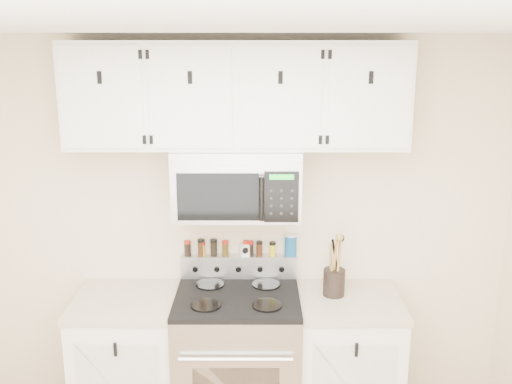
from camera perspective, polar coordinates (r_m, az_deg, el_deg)
back_wall at (r=3.73m, az=-1.75°, el=-4.02°), size 3.50×0.01×2.50m
ceiling at (r=1.80m, az=-3.91°, el=16.30°), size 3.50×3.50×0.01m
range at (r=3.77m, az=-1.82°, el=-16.66°), size 0.76×0.65×1.10m
base_cabinet_left at (r=3.88m, az=-12.47°, el=-16.44°), size 0.64×0.62×0.92m
base_cabinet_right at (r=3.84m, az=9.00°, el=-16.64°), size 0.64×0.62×0.92m
microwave at (r=3.45m, az=-1.90°, el=0.96°), size 0.76×0.44×0.42m
upper_cabinets at (r=3.39m, az=-1.96°, el=9.65°), size 2.00×0.35×0.62m
utensil_crock at (r=3.61m, az=7.81°, el=-8.73°), size 0.13×0.13×0.39m
kitchen_timer at (r=3.74m, az=-1.08°, el=-5.79°), size 0.08×0.08×0.08m
salt_canister at (r=3.73m, az=3.49°, el=-5.31°), size 0.08×0.08×0.15m
spice_jar_0 at (r=3.76m, az=-6.86°, el=-5.60°), size 0.04×0.04×0.10m
spice_jar_1 at (r=3.75m, az=-5.49°, el=-5.54°), size 0.05×0.05×0.11m
spice_jar_2 at (r=3.75m, az=-5.42°, el=-5.67°), size 0.04×0.04×0.09m
spice_jar_3 at (r=3.74m, az=-4.25°, el=-5.55°), size 0.05×0.05×0.11m
spice_jar_4 at (r=3.74m, az=-3.08°, el=-5.62°), size 0.04×0.04×0.10m
spice_jar_5 at (r=3.73m, az=-1.01°, el=-5.63°), size 0.04×0.04×0.10m
spice_jar_6 at (r=3.73m, az=-0.57°, el=-5.65°), size 0.04×0.04×0.10m
spice_jar_7 at (r=3.73m, az=0.33°, el=-5.66°), size 0.04×0.04×0.10m
spice_jar_8 at (r=3.73m, az=1.66°, el=-5.70°), size 0.04×0.04×0.09m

